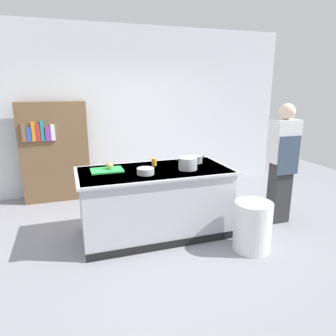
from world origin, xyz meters
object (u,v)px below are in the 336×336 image
at_px(mixing_bowl, 146,171).
at_px(person_chef, 282,161).
at_px(sauce_pan, 196,159).
at_px(bookshelf, 55,152).
at_px(stock_pot, 188,163).
at_px(onion, 109,165).
at_px(trash_bin, 252,226).
at_px(juice_cup, 154,162).

relative_size(mixing_bowl, person_chef, 0.12).
bearing_deg(sauce_pan, bookshelf, 139.42).
relative_size(person_chef, bookshelf, 1.01).
bearing_deg(stock_pot, person_chef, -2.60).
relative_size(onion, trash_bin, 0.15).
distance_m(onion, juice_cup, 0.61).
height_order(sauce_pan, bookshelf, bookshelf).
bearing_deg(mixing_bowl, bookshelf, 119.13).
distance_m(onion, sauce_pan, 1.21).
bearing_deg(stock_pot, mixing_bowl, -175.17).
bearing_deg(trash_bin, juice_cup, 134.01).
bearing_deg(mixing_bowl, sauce_pan, 22.05).
bearing_deg(person_chef, stock_pot, 83.80).
bearing_deg(stock_pot, sauce_pan, 49.59).
height_order(mixing_bowl, bookshelf, bookshelf).
distance_m(sauce_pan, bookshelf, 2.52).
height_order(juice_cup, person_chef, person_chef).
xyz_separation_m(onion, sauce_pan, (1.21, 0.02, -0.02)).
bearing_deg(person_chef, trash_bin, 121.88).
height_order(stock_pot, sauce_pan, stock_pot).
xyz_separation_m(sauce_pan, juice_cup, (-0.60, 0.04, -0.00)).
distance_m(stock_pot, person_chef, 1.42).
distance_m(sauce_pan, person_chef, 1.23).
distance_m(onion, bookshelf, 1.80).
bearing_deg(juice_cup, stock_pot, -42.04).
relative_size(juice_cup, person_chef, 0.06).
height_order(onion, mixing_bowl, onion).
xyz_separation_m(onion, bookshelf, (-0.70, 1.66, -0.11)).
bearing_deg(person_chef, mixing_bowl, 85.95).
bearing_deg(bookshelf, stock_pot, -48.94).
bearing_deg(stock_pot, bookshelf, 131.06).
height_order(trash_bin, person_chef, person_chef).
bearing_deg(sauce_pan, mixing_bowl, -157.95).
bearing_deg(stock_pot, onion, 165.03).
height_order(sauce_pan, trash_bin, sauce_pan).
height_order(onion, juice_cup, onion).
distance_m(onion, mixing_bowl, 0.50).
bearing_deg(bookshelf, person_chef, -32.68).
xyz_separation_m(stock_pot, sauce_pan, (0.24, 0.28, -0.03)).
distance_m(stock_pot, trash_bin, 1.11).
distance_m(mixing_bowl, trash_bin, 1.46).
distance_m(mixing_bowl, bookshelf, 2.25).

